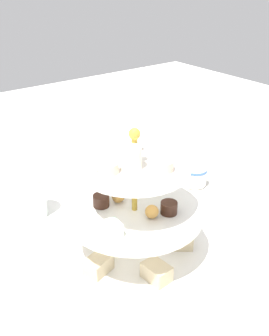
{
  "coord_description": "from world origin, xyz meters",
  "views": [
    {
      "loc": [
        0.37,
        0.49,
        0.5
      ],
      "look_at": [
        0.0,
        0.0,
        0.18
      ],
      "focal_mm": 43.49,
      "sensor_mm": 36.0,
      "label": 1
    }
  ],
  "objects_px": {
    "water_glass_short_left": "(131,167)",
    "teacup_with_saucer": "(195,178)",
    "water_glass_mid_back": "(32,196)",
    "tiered_serving_stand": "(134,221)"
  },
  "relations": [
    {
      "from": "water_glass_short_left",
      "to": "teacup_with_saucer",
      "type": "xyz_separation_m",
      "value": [
        -0.11,
        0.11,
        -0.02
      ]
    },
    {
      "from": "teacup_with_saucer",
      "to": "water_glass_mid_back",
      "type": "bearing_deg",
      "value": -17.96
    },
    {
      "from": "water_glass_short_left",
      "to": "teacup_with_saucer",
      "type": "height_order",
      "value": "water_glass_short_left"
    },
    {
      "from": "tiered_serving_stand",
      "to": "water_glass_mid_back",
      "type": "xyz_separation_m",
      "value": [
        0.1,
        -0.24,
        -0.03
      ]
    },
    {
      "from": "tiered_serving_stand",
      "to": "teacup_with_saucer",
      "type": "relative_size",
      "value": 3.35
    },
    {
      "from": "water_glass_mid_back",
      "to": "water_glass_short_left",
      "type": "bearing_deg",
      "value": 178.53
    },
    {
      "from": "water_glass_short_left",
      "to": "teacup_with_saucer",
      "type": "relative_size",
      "value": 0.89
    },
    {
      "from": "water_glass_short_left",
      "to": "tiered_serving_stand",
      "type": "bearing_deg",
      "value": 54.28
    },
    {
      "from": "water_glass_mid_back",
      "to": "tiered_serving_stand",
      "type": "bearing_deg",
      "value": 111.56
    },
    {
      "from": "teacup_with_saucer",
      "to": "water_glass_short_left",
      "type": "bearing_deg",
      "value": -46.11
    }
  ]
}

